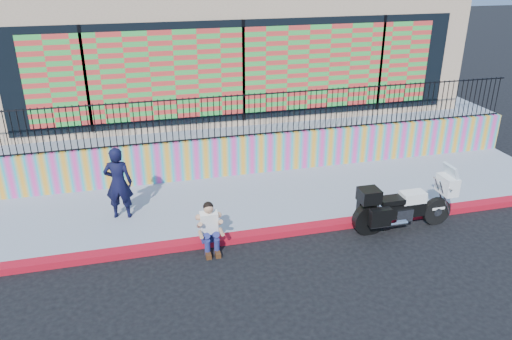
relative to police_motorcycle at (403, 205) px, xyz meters
name	(u,v)px	position (x,y,z in m)	size (l,w,h in m)	color
ground	(286,234)	(-2.64, 0.42, -0.62)	(90.00, 90.00, 0.00)	black
red_curb	(286,231)	(-2.64, 0.42, -0.55)	(16.00, 0.30, 0.15)	#AD0C28
sidewalk	(266,199)	(-2.64, 2.07, -0.55)	(16.00, 3.00, 0.15)	gray
mural_wall	(251,154)	(-2.64, 3.67, 0.08)	(16.00, 0.20, 1.10)	#EB3EA1
metal_fence	(251,115)	(-2.64, 3.67, 1.23)	(15.80, 0.04, 1.20)	black
elevated_platform	(218,107)	(-2.64, 8.77, 0.00)	(16.00, 10.00, 1.25)	gray
storefront_building	(217,36)	(-2.64, 8.55, 2.62)	(14.00, 8.06, 4.00)	tan
police_motorcycle	(403,205)	(0.00, 0.00, 0.00)	(2.40, 0.79, 1.49)	black
police_officer	(118,183)	(-6.23, 1.92, 0.40)	(0.64, 0.42, 1.74)	black
seated_man	(210,232)	(-4.41, 0.19, -0.18)	(0.54, 0.71, 1.06)	navy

